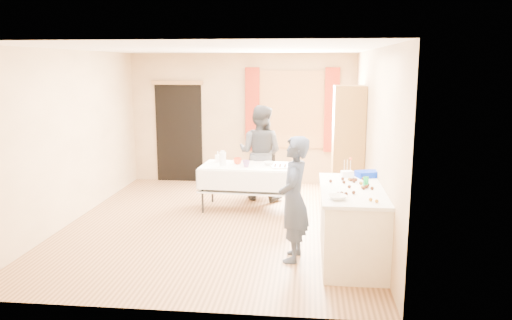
# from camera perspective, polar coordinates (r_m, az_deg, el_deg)

# --- Properties ---
(floor) EXTENTS (4.50, 5.50, 0.02)m
(floor) POSITION_cam_1_polar(r_m,az_deg,el_deg) (7.68, -4.30, -7.30)
(floor) COLOR #9E7047
(floor) RESTS_ON ground
(ceiling) EXTENTS (4.50, 5.50, 0.02)m
(ceiling) POSITION_cam_1_polar(r_m,az_deg,el_deg) (7.30, -4.60, 12.63)
(ceiling) COLOR white
(ceiling) RESTS_ON floor
(wall_back) EXTENTS (4.50, 0.02, 2.60)m
(wall_back) POSITION_cam_1_polar(r_m,az_deg,el_deg) (10.08, -1.61, 4.72)
(wall_back) COLOR tan
(wall_back) RESTS_ON floor
(wall_front) EXTENTS (4.50, 0.02, 2.60)m
(wall_front) POSITION_cam_1_polar(r_m,az_deg,el_deg) (4.74, -10.49, -2.53)
(wall_front) COLOR tan
(wall_front) RESTS_ON floor
(wall_left) EXTENTS (0.02, 5.50, 2.60)m
(wall_left) POSITION_cam_1_polar(r_m,az_deg,el_deg) (8.10, -20.39, 2.51)
(wall_left) COLOR tan
(wall_left) RESTS_ON floor
(wall_right) EXTENTS (0.02, 5.50, 2.60)m
(wall_right) POSITION_cam_1_polar(r_m,az_deg,el_deg) (7.32, 13.25, 2.08)
(wall_right) COLOR tan
(wall_right) RESTS_ON floor
(window_frame) EXTENTS (1.32, 0.06, 1.52)m
(window_frame) POSITION_cam_1_polar(r_m,az_deg,el_deg) (9.94, 4.11, 5.77)
(window_frame) COLOR olive
(window_frame) RESTS_ON wall_back
(window_pane) EXTENTS (1.20, 0.02, 1.40)m
(window_pane) POSITION_cam_1_polar(r_m,az_deg,el_deg) (9.93, 4.11, 5.76)
(window_pane) COLOR white
(window_pane) RESTS_ON wall_back
(curtain_left) EXTENTS (0.28, 0.06, 1.65)m
(curtain_left) POSITION_cam_1_polar(r_m,az_deg,el_deg) (9.95, -0.42, 5.80)
(curtain_left) COLOR maroon
(curtain_left) RESTS_ON wall_back
(curtain_right) EXTENTS (0.28, 0.06, 1.65)m
(curtain_right) POSITION_cam_1_polar(r_m,az_deg,el_deg) (9.90, 8.64, 5.65)
(curtain_right) COLOR maroon
(curtain_right) RESTS_ON wall_back
(doorway) EXTENTS (0.95, 0.04, 2.00)m
(doorway) POSITION_cam_1_polar(r_m,az_deg,el_deg) (10.34, -8.79, 3.08)
(doorway) COLOR black
(doorway) RESTS_ON floor
(door_lintel) EXTENTS (1.05, 0.06, 0.08)m
(door_lintel) POSITION_cam_1_polar(r_m,az_deg,el_deg) (10.23, -9.00, 8.72)
(door_lintel) COLOR olive
(door_lintel) RESTS_ON wall_back
(cabinet) EXTENTS (0.50, 0.60, 2.05)m
(cabinet) POSITION_cam_1_polar(r_m,az_deg,el_deg) (8.38, 10.45, 1.36)
(cabinet) COLOR olive
(cabinet) RESTS_ON floor
(counter) EXTENTS (0.79, 1.66, 0.91)m
(counter) POSITION_cam_1_polar(r_m,az_deg,el_deg) (6.28, 10.90, -7.21)
(counter) COLOR beige
(counter) RESTS_ON floor
(party_table) EXTENTS (1.64, 0.90, 0.75)m
(party_table) POSITION_cam_1_polar(r_m,az_deg,el_deg) (8.27, -0.75, -2.66)
(party_table) COLOR black
(party_table) RESTS_ON floor
(chair) EXTENTS (0.44, 0.44, 0.97)m
(chair) POSITION_cam_1_polar(r_m,az_deg,el_deg) (9.20, 0.98, -2.26)
(chair) COLOR black
(chair) RESTS_ON floor
(girl) EXTENTS (0.63, 0.47, 1.55)m
(girl) POSITION_cam_1_polar(r_m,az_deg,el_deg) (6.09, 4.34, -4.48)
(girl) COLOR #252F44
(girl) RESTS_ON floor
(woman) EXTENTS (1.16, 1.07, 1.68)m
(woman) POSITION_cam_1_polar(r_m,az_deg,el_deg) (8.82, 0.48, 0.83)
(woman) COLOR black
(woman) RESTS_ON floor
(soda_can) EXTENTS (0.09, 0.09, 0.12)m
(soda_can) POSITION_cam_1_polar(r_m,az_deg,el_deg) (6.26, 12.46, -2.42)
(soda_can) COLOR #109540
(soda_can) RESTS_ON counter
(mixing_bowl) EXTENTS (0.34, 0.34, 0.05)m
(mixing_bowl) POSITION_cam_1_polar(r_m,az_deg,el_deg) (5.61, 9.28, -4.22)
(mixing_bowl) COLOR white
(mixing_bowl) RESTS_ON counter
(foam_block) EXTENTS (0.17, 0.13, 0.08)m
(foam_block) POSITION_cam_1_polar(r_m,az_deg,el_deg) (6.74, 10.36, -1.57)
(foam_block) COLOR white
(foam_block) RESTS_ON counter
(blue_basket) EXTENTS (0.35, 0.29, 0.08)m
(blue_basket) POSITION_cam_1_polar(r_m,az_deg,el_deg) (6.79, 12.65, -1.58)
(blue_basket) COLOR #0629C5
(blue_basket) RESTS_ON counter
(pitcher) EXTENTS (0.14, 0.14, 0.22)m
(pitcher) POSITION_cam_1_polar(r_m,az_deg,el_deg) (8.19, -3.83, 0.14)
(pitcher) COLOR silver
(pitcher) RESTS_ON party_table
(cup_red) EXTENTS (0.17, 0.17, 0.11)m
(cup_red) POSITION_cam_1_polar(r_m,az_deg,el_deg) (8.29, -2.12, -0.11)
(cup_red) COLOR red
(cup_red) RESTS_ON party_table
(cup_rainbow) EXTENTS (0.16, 0.16, 0.11)m
(cup_rainbow) POSITION_cam_1_polar(r_m,az_deg,el_deg) (8.05, -1.13, -0.42)
(cup_rainbow) COLOR red
(cup_rainbow) RESTS_ON party_table
(small_bowl) EXTENTS (0.19, 0.19, 0.05)m
(small_bowl) POSITION_cam_1_polar(r_m,az_deg,el_deg) (8.23, 1.47, -0.37)
(small_bowl) COLOR white
(small_bowl) RESTS_ON party_table
(pastry_tray) EXTENTS (0.32, 0.27, 0.02)m
(pastry_tray) POSITION_cam_1_polar(r_m,az_deg,el_deg) (8.02, 2.78, -0.80)
(pastry_tray) COLOR white
(pastry_tray) RESTS_ON party_table
(bottle) EXTENTS (0.09, 0.10, 0.18)m
(bottle) POSITION_cam_1_polar(r_m,az_deg,el_deg) (8.48, -4.40, 0.37)
(bottle) COLOR white
(bottle) RESTS_ON party_table
(cake_balls) EXTENTS (0.52, 1.12, 0.04)m
(cake_balls) POSITION_cam_1_polar(r_m,az_deg,el_deg) (6.20, 11.41, -2.88)
(cake_balls) COLOR #3F2314
(cake_balls) RESTS_ON counter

